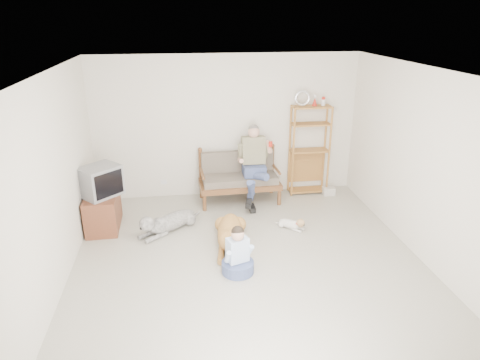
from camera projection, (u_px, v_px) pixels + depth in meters
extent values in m
plane|color=beige|center=(250.00, 267.00, 6.06)|extent=(5.50, 5.50, 0.00)
plane|color=white|center=(252.00, 73.00, 5.08)|extent=(5.50, 5.50, 0.00)
plane|color=beige|center=(227.00, 127.00, 8.10)|extent=(5.00, 0.00, 5.00)
plane|color=beige|center=(316.00, 317.00, 3.03)|extent=(5.00, 0.00, 5.00)
plane|color=beige|center=(50.00, 189.00, 5.23)|extent=(0.00, 5.50, 5.50)
plane|color=beige|center=(429.00, 169.00, 5.90)|extent=(0.00, 5.50, 5.50)
cube|color=brown|center=(240.00, 184.00, 8.07)|extent=(1.52, 0.75, 0.10)
cube|color=#645A4C|center=(240.00, 178.00, 8.03)|extent=(1.40, 0.65, 0.13)
cube|color=#645A4C|center=(238.00, 162.00, 8.16)|extent=(1.38, 0.17, 0.45)
cylinder|color=brown|center=(237.00, 152.00, 8.15)|extent=(1.40, 0.10, 0.05)
cylinder|color=brown|center=(204.00, 202.00, 7.77)|extent=(0.07, 0.07, 0.30)
cylinder|color=brown|center=(201.00, 174.00, 8.21)|extent=(0.07, 0.07, 0.95)
cylinder|color=brown|center=(279.00, 198.00, 7.96)|extent=(0.07, 0.07, 0.30)
cylinder|color=brown|center=(273.00, 171.00, 8.40)|extent=(0.07, 0.07, 0.95)
cube|color=#44517E|center=(254.00, 170.00, 7.96)|extent=(0.41, 0.39, 0.20)
cube|color=gray|center=(253.00, 150.00, 7.92)|extent=(0.43, 0.29, 0.53)
sphere|color=tan|center=(254.00, 132.00, 7.76)|extent=(0.21, 0.21, 0.21)
sphere|color=#5B5650|center=(254.00, 129.00, 7.77)|extent=(0.19, 0.19, 0.19)
cylinder|color=red|center=(270.00, 144.00, 7.69)|extent=(0.07, 0.07, 0.09)
cube|color=#A46433|center=(312.00, 107.00, 7.99)|extent=(0.74, 0.30, 0.03)
torus|color=silver|center=(302.00, 98.00, 7.91)|extent=(0.30, 0.05, 0.30)
cone|color=red|center=(315.00, 102.00, 7.96)|extent=(0.10, 0.10, 0.16)
cylinder|color=#A46433|center=(293.00, 153.00, 8.13)|extent=(0.04, 0.04, 1.74)
cylinder|color=#A46433|center=(290.00, 149.00, 8.39)|extent=(0.04, 0.04, 1.74)
cylinder|color=#A46433|center=(329.00, 152.00, 8.22)|extent=(0.04, 0.04, 1.74)
cylinder|color=#A46433|center=(325.00, 148.00, 8.48)|extent=(0.04, 0.04, 1.74)
cube|color=silver|center=(329.00, 191.00, 8.47)|extent=(0.24, 0.18, 0.15)
cube|color=brown|center=(103.00, 211.00, 7.10)|extent=(0.52, 0.91, 0.60)
cube|color=brown|center=(86.00, 217.00, 6.87)|extent=(0.03, 0.40, 0.50)
cube|color=brown|center=(91.00, 206.00, 7.27)|extent=(0.03, 0.40, 0.50)
cube|color=slate|center=(100.00, 181.00, 6.87)|extent=(0.76, 0.75, 0.49)
cube|color=black|center=(109.00, 184.00, 6.73)|extent=(0.38, 0.36, 0.40)
cube|color=silver|center=(164.00, 182.00, 8.30)|extent=(0.12, 0.02, 0.08)
ellipsoid|color=#BB7640|center=(230.00, 231.00, 6.71)|extent=(0.54, 1.12, 0.34)
sphere|color=#BB7640|center=(229.00, 240.00, 6.41)|extent=(0.34, 0.34, 0.34)
sphere|color=#BB7640|center=(228.00, 240.00, 6.10)|extent=(0.27, 0.27, 0.27)
ellipsoid|color=#BB7640|center=(228.00, 246.00, 6.00)|extent=(0.14, 0.21, 0.10)
cylinder|color=#BB7640|center=(231.00, 221.00, 7.25)|extent=(0.14, 0.43, 0.05)
ellipsoid|color=#BB7640|center=(222.00, 239.00, 6.13)|extent=(0.07, 0.09, 0.13)
ellipsoid|color=#BB7640|center=(235.00, 239.00, 6.13)|extent=(0.07, 0.09, 0.13)
ellipsoid|color=silver|center=(173.00, 221.00, 7.10)|extent=(0.92, 0.83, 0.28)
sphere|color=silver|center=(159.00, 226.00, 6.90)|extent=(0.28, 0.28, 0.28)
sphere|color=silver|center=(147.00, 224.00, 6.70)|extent=(0.24, 0.24, 0.24)
ellipsoid|color=silver|center=(141.00, 228.00, 6.64)|extent=(0.20, 0.19, 0.09)
cylinder|color=silver|center=(194.00, 216.00, 7.45)|extent=(0.23, 0.34, 0.04)
ellipsoid|color=silver|center=(145.00, 222.00, 6.77)|extent=(0.09, 0.09, 0.12)
ellipsoid|color=silver|center=(151.00, 225.00, 6.66)|extent=(0.09, 0.09, 0.12)
ellipsoid|color=silver|center=(289.00, 224.00, 7.15)|extent=(0.39, 0.38, 0.15)
sphere|color=silver|center=(295.00, 225.00, 7.09)|extent=(0.15, 0.15, 0.15)
sphere|color=#A98254|center=(301.00, 223.00, 7.01)|extent=(0.14, 0.14, 0.14)
ellipsoid|color=#A98254|center=(304.00, 225.00, 6.99)|extent=(0.11, 0.11, 0.05)
cylinder|color=silver|center=(279.00, 223.00, 7.27)|extent=(0.15, 0.08, 0.02)
cone|color=#A98254|center=(299.00, 222.00, 6.97)|extent=(0.04, 0.04, 0.05)
cone|color=#A98254|center=(301.00, 220.00, 7.04)|extent=(0.04, 0.04, 0.05)
torus|color=red|center=(299.00, 223.00, 7.03)|extent=(0.13, 0.13, 0.02)
cylinder|color=#44517E|center=(238.00, 267.00, 5.92)|extent=(0.45, 0.45, 0.16)
cube|color=white|center=(238.00, 250.00, 5.85)|extent=(0.33, 0.27, 0.35)
sphere|color=tan|center=(238.00, 234.00, 5.74)|extent=(0.18, 0.18, 0.18)
sphere|color=black|center=(238.00, 232.00, 5.74)|extent=(0.17, 0.17, 0.17)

